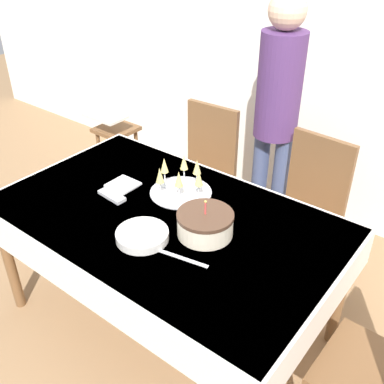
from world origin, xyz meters
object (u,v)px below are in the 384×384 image
champagne_tray (181,180)px  high_chair (115,138)px  birthday_cake (205,224)px  plate_stack_main (142,235)px  dining_chair_far_left (203,168)px  dining_chair_far_right (306,206)px  person_standing (277,104)px

champagne_tray → high_chair: champagne_tray is taller
birthday_cake → plate_stack_main: (-0.21, -0.21, -0.04)m
dining_chair_far_left → high_chair: size_ratio=1.35×
dining_chair_far_left → champagne_tray: (0.33, -0.65, 0.32)m
champagne_tray → high_chair: (-1.25, 0.67, -0.37)m
dining_chair_far_right → birthday_cake: 0.92m
plate_stack_main → high_chair: 1.78m
dining_chair_far_left → dining_chair_far_right: same height
high_chair → dining_chair_far_right: bearing=-0.9°
dining_chair_far_left → plate_stack_main: (0.44, -1.07, 0.26)m
plate_stack_main → person_standing: 1.31m
birthday_cake → person_standing: 1.11m
dining_chair_far_left → dining_chair_far_right: size_ratio=1.00×
dining_chair_far_left → birthday_cake: dining_chair_far_left is taller
champagne_tray → birthday_cake: bearing=-33.6°
dining_chair_far_left → person_standing: person_standing is taller
plate_stack_main → champagne_tray: bearing=105.2°
dining_chair_far_left → person_standing: bearing=26.7°
person_standing → high_chair: 1.47m
dining_chair_far_left → high_chair: (-0.93, 0.03, -0.05)m
dining_chair_far_left → champagne_tray: bearing=-63.2°
birthday_cake → person_standing: size_ratio=0.16×
birthday_cake → champagne_tray: size_ratio=0.80×
plate_stack_main → dining_chair_far_left: bearing=112.4°
birthday_cake → high_chair: 1.84m
person_standing → high_chair: (-1.35, -0.18, -0.55)m
plate_stack_main → high_chair: (-1.37, 1.10, -0.31)m
birthday_cake → person_standing: bearing=102.1°
dining_chair_far_left → dining_chair_far_right: bearing=-0.0°
dining_chair_far_left → champagne_tray: 0.79m
dining_chair_far_right → person_standing: 0.66m
dining_chair_far_right → champagne_tray: 0.86m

